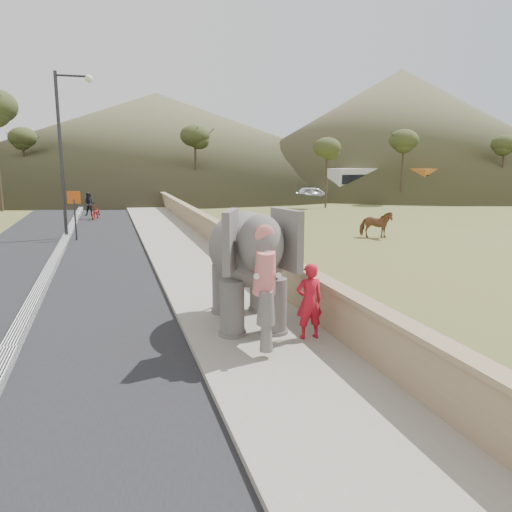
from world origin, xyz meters
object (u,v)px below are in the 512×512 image
(elephant_and_man, at_px, (248,266))
(motorcyclist, at_px, (93,209))
(cow, at_px, (376,225))
(lamppost, at_px, (67,139))

(elephant_and_man, xyz_separation_m, motorcyclist, (-3.89, 24.07, -0.80))
(cow, xyz_separation_m, elephant_and_man, (-9.90, -11.47, 0.81))
(lamppost, xyz_separation_m, cow, (14.61, -4.17, -4.19))
(cow, distance_m, motorcyclist, 18.68)
(lamppost, relative_size, motorcyclist, 4.23)
(lamppost, distance_m, motorcyclist, 9.45)
(lamppost, distance_m, cow, 15.76)
(cow, xyz_separation_m, motorcyclist, (-13.79, 12.60, 0.00))
(lamppost, relative_size, elephant_and_man, 2.05)
(cow, bearing_deg, lamppost, 104.12)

